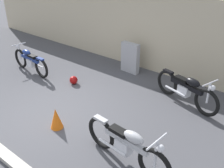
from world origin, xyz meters
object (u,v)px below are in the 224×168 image
motorcycle_black (186,89)px  motorcycle_blue (30,61)px  helmet (74,80)px  motorcycle_silver (126,145)px  stone_marker (130,58)px  traffic_cone (56,118)px

motorcycle_black → motorcycle_blue: bearing=-148.5°
helmet → motorcycle_silver: size_ratio=0.12×
helmet → motorcycle_blue: size_ratio=0.13×
motorcycle_blue → motorcycle_silver: size_ratio=0.94×
stone_marker → motorcycle_silver: size_ratio=0.50×
helmet → motorcycle_blue: (-1.90, -0.32, 0.31)m
traffic_cone → stone_marker: bearing=97.9°
motorcycle_silver → stone_marker: bearing=129.1°
helmet → motorcycle_black: motorcycle_black is taller
stone_marker → motorcycle_silver: bearing=-55.5°
motorcycle_black → motorcycle_silver: motorcycle_black is taller
helmet → traffic_cone: (1.43, -1.94, 0.14)m
stone_marker → motorcycle_blue: size_ratio=0.53×
traffic_cone → motorcycle_black: size_ratio=0.25×
traffic_cone → motorcycle_black: motorcycle_black is taller
helmet → motorcycle_blue: bearing=-170.5°
stone_marker → traffic_cone: bearing=-82.1°
helmet → motorcycle_black: bearing=18.4°
stone_marker → traffic_cone: stone_marker is taller
stone_marker → motorcycle_black: (2.55, -0.83, -0.07)m
traffic_cone → motorcycle_blue: (-3.33, 1.62, 0.17)m
stone_marker → helmet: size_ratio=4.02×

